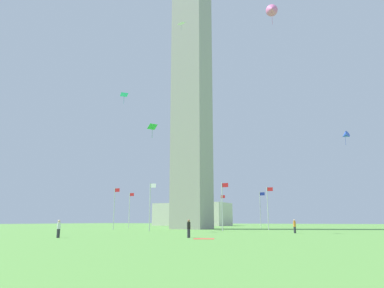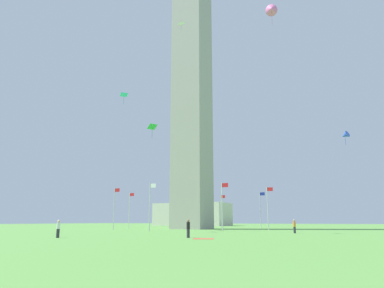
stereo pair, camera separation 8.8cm
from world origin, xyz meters
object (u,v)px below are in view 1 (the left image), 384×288
flagpole_nw (223,204)px  flagpole_se (172,209)px  obelisk_monument (192,85)px  person_white_shirt (59,229)px  flagpole_e (221,209)px  kite_cyan_diamond (124,95)px  kite_green_diamond (152,127)px  flagpole_sw (114,206)px  person_black_shirt (189,229)px  flagpole_ne (261,208)px  kite_blue_delta (345,135)px  flagpole_w (150,204)px  person_orange_shirt (295,226)px  flagpole_n (268,206)px  kite_white_diamond (181,24)px  picnic_blanket_near_first_person (204,239)px  kite_pink_delta (272,9)px  flagpole_s (130,208)px  distant_building (192,214)px

flagpole_nw → flagpole_se: bearing=135.0°
obelisk_monument → person_white_shirt: size_ratio=35.85×
flagpole_e → kite_cyan_diamond: kite_cyan_diamond is taller
flagpole_e → kite_green_diamond: bearing=-92.7°
flagpole_sw → person_black_shirt: size_ratio=4.43×
flagpole_se → person_white_shirt: (15.38, -48.20, -3.29)m
person_black_shirt → kite_cyan_diamond: bearing=48.7°
flagpole_ne → kite_blue_delta: bearing=-41.2°
person_white_shirt → person_black_shirt: bearing=-97.7°
flagpole_sw → flagpole_w: (10.46, -4.33, 0.00)m
obelisk_monument → person_black_shirt: bearing=-63.9°
person_orange_shirt → kite_blue_delta: bearing=-54.4°
flagpole_n → kite_green_diamond: bearing=-141.6°
kite_white_diamond → kite_blue_delta: bearing=38.6°
person_white_shirt → kite_green_diamond: 30.53m
flagpole_sw → kite_blue_delta: size_ratio=3.51×
flagpole_se → kite_blue_delta: bearing=-22.0°
person_white_shirt → kite_cyan_diamond: (-6.45, 17.23, 19.73)m
flagpole_se → kite_white_diamond: kite_white_diamond is taller
person_white_shirt → kite_cyan_diamond: size_ratio=0.98×
flagpole_se → picnic_blanket_near_first_person: size_ratio=4.13×
kite_pink_delta → flagpole_nw: bearing=135.9°
flagpole_ne → person_orange_shirt: 28.49m
flagpole_s → picnic_blanket_near_first_person: (32.63, -33.45, -4.09)m
picnic_blanket_near_first_person → flagpole_se: bearing=122.8°
obelisk_monument → flagpole_nw: size_ratio=7.87×
kite_cyan_diamond → kite_white_diamond: size_ratio=1.16×
kite_cyan_diamond → kite_green_diamond: kite_cyan_diamond is taller
person_white_shirt → picnic_blanket_near_first_person: bearing=-106.0°
flagpole_e → picnic_blanket_near_first_person: (17.83, -48.25, -4.09)m
person_black_shirt → kite_pink_delta: (6.36, 10.54, 26.92)m
kite_blue_delta → kite_pink_delta: size_ratio=0.69×
flagpole_w → flagpole_n: bearing=45.0°
obelisk_monument → picnic_blanket_near_first_person: size_ratio=32.45×
kite_green_diamond → person_orange_shirt: bearing=-6.3°
flagpole_w → kite_green_diamond: (-1.28, 2.04, 13.14)m
flagpole_ne → kite_cyan_diamond: size_ratio=4.47×
flagpole_ne → kite_cyan_diamond: kite_cyan_diamond is taller
flagpole_n → flagpole_sw: same height
flagpole_n → flagpole_w: size_ratio=1.00×
obelisk_monument → kite_blue_delta: size_ratio=27.61×
flagpole_nw → picnic_blanket_near_first_person: (7.37, -22.99, -4.09)m
flagpole_n → obelisk_monument: bearing=180.0°
person_white_shirt → flagpole_se: bearing=-16.6°
kite_pink_delta → kite_green_diamond: 27.19m
obelisk_monument → kite_green_diamond: 17.54m
kite_blue_delta → kite_white_diamond: kite_white_diamond is taller
flagpole_nw → distant_building: (-32.04, 53.64, -0.55)m
flagpole_n → kite_white_diamond: size_ratio=5.20×
kite_white_diamond → flagpole_nw: bearing=80.8°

